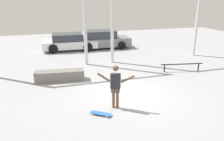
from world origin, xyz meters
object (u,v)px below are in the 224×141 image
Objects in this scene: skateboarder at (116,84)px; parked_car_grey at (102,40)px; skateboard at (101,113)px; parked_car_white at (69,42)px; grind_rail at (182,65)px; grind_box at (60,76)px.

parked_car_grey is at bearing 107.00° from skateboarder.
parked_car_white is at bearing 125.63° from skateboard.
skateboarder is at bearing -148.37° from grind_rail.
skateboard is 4.02m from grind_box.
parked_car_white is at bearing -177.13° from parked_car_grey.
skateboarder is 10.16m from parked_car_white.
parked_car_grey is (2.08, 10.14, -0.26)m from skateboarder.
parked_car_white reaches higher than skateboard.
grind_rail is (6.58, -0.51, 0.09)m from grind_box.
grind_rail is at bearing -50.52° from parked_car_white.
grind_box is (-1.10, 3.86, 0.19)m from skateboard.
parked_car_grey is at bearing 111.73° from skateboard.
skateboarder reaches higher than skateboard.
parked_car_white reaches higher than grind_box.
parked_car_grey reaches higher than parked_car_white.
skateboarder is 5.69m from grind_rail.
skateboarder reaches higher than grind_box.
skateboard is at bearing -74.15° from grind_box.
grind_rail is at bearing 67.82° from skateboard.
skateboarder is 3.96m from grind_box.
skateboard is (-0.66, -0.39, -0.87)m from skateboarder.
grind_box is 6.60m from grind_rail.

